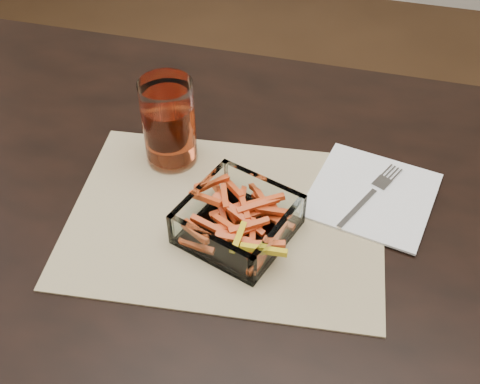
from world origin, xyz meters
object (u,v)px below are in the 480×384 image
tumbler (169,125)px  fork (371,194)px  glass_bowl (238,222)px  dining_table (318,283)px

tumbler → fork: bearing=-1.4°
fork → glass_bowl: bearing=-120.2°
dining_table → tumbler: tumbler is taller
glass_bowl → tumbler: size_ratio=1.23×
glass_bowl → fork: (0.17, 0.12, -0.02)m
dining_table → fork: (0.05, 0.11, 0.10)m
glass_bowl → fork: 0.21m
glass_bowl → tumbler: tumbler is taller
glass_bowl → fork: bearing=34.3°
dining_table → tumbler: bearing=155.7°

